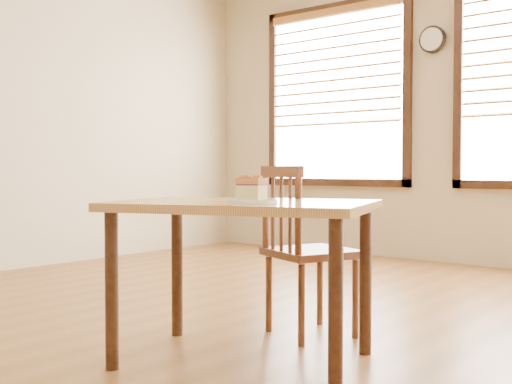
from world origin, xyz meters
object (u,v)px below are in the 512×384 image
cafe_table_main (244,223)px  cake_slice (251,187)px  plate (252,201)px  cafe_chair_main (305,249)px  wall_clock (432,39)px

cafe_table_main → cake_slice: (0.14, -0.12, 0.17)m
cafe_table_main → cake_slice: 0.25m
cake_slice → plate: bearing=-0.4°
cafe_chair_main → cafe_table_main: bearing=117.1°
cafe_table_main → cake_slice: bearing=-58.4°
plate → cake_slice: cake_slice is taller
cafe_table_main → plate: plate is taller
cafe_chair_main → wall_clock: bearing=-55.4°
cafe_table_main → plate: (0.15, -0.12, 0.11)m
wall_clock → cake_slice: 4.06m
cafe_chair_main → cake_slice: size_ratio=7.17×
wall_clock → cafe_chair_main: size_ratio=0.28×
wall_clock → cafe_chair_main: wall_clock is taller
wall_clock → plate: size_ratio=1.16×
cafe_chair_main → plate: 0.76m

